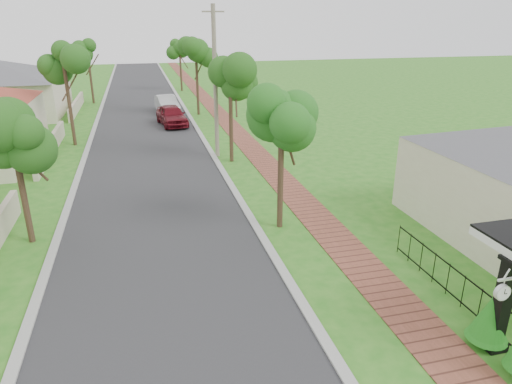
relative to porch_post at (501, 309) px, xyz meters
name	(u,v)px	position (x,y,z in m)	size (l,w,h in m)	color
ground	(303,352)	(-4.55, 1.00, -1.12)	(160.00, 160.00, 0.00)	#28701A
road	(148,148)	(-7.55, 21.00, -1.12)	(7.00, 120.00, 0.02)	#28282B
kerb_right	(206,145)	(-3.90, 21.00, -1.12)	(0.30, 120.00, 0.10)	#9E9E99
kerb_left	(87,152)	(-11.20, 21.00, -1.12)	(0.30, 120.00, 0.10)	#9E9E99
sidewalk	(246,142)	(-1.30, 21.00, -1.12)	(1.50, 120.00, 0.03)	brown
porch_post	(501,309)	(0.00, 0.00, 0.00)	(0.48, 0.48, 2.52)	black
picket_fence	(480,304)	(0.35, 1.00, -0.59)	(0.03, 8.02, 1.00)	black
street_trees	(142,63)	(-7.42, 27.84, 3.42)	(10.70, 37.65, 5.89)	#382619
parked_car_red	(172,115)	(-5.55, 27.25, -0.36)	(1.79, 4.44, 1.51)	maroon
parked_car_white	(167,104)	(-5.55, 32.47, -0.40)	(1.52, 4.36, 1.44)	silver
near_tree	(282,123)	(-2.99, 8.00, 2.96)	(2.00, 2.00, 5.13)	#382619
utility_pole	(215,83)	(-3.65, 18.22, 3.10)	(1.20, 0.24, 8.32)	gray
station_clock	(503,291)	(-0.49, -0.40, 0.83)	(0.65, 0.13, 0.54)	silver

